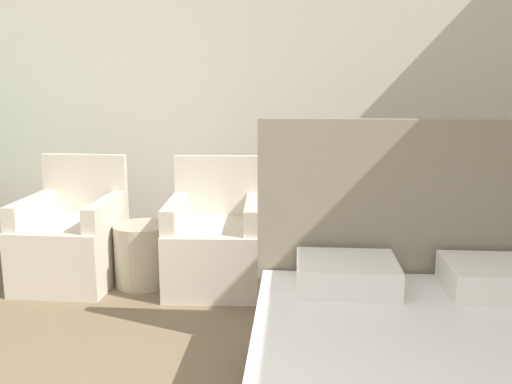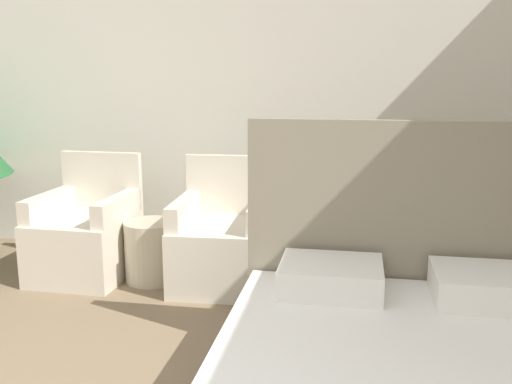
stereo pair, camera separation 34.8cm
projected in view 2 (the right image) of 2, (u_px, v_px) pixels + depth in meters
name	position (u px, v px, depth m)	size (l,w,h in m)	color
wall_back	(213.00, 80.00, 4.70)	(10.00, 0.06, 2.90)	silver
armchair_near_window_left	(86.00, 239.00, 4.27)	(0.67, 0.74, 0.90)	beige
armchair_near_window_right	(222.00, 246.00, 4.09)	(0.68, 0.75, 0.90)	beige
side_table	(152.00, 251.00, 4.18)	(0.40, 0.40, 0.44)	#B7AD93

